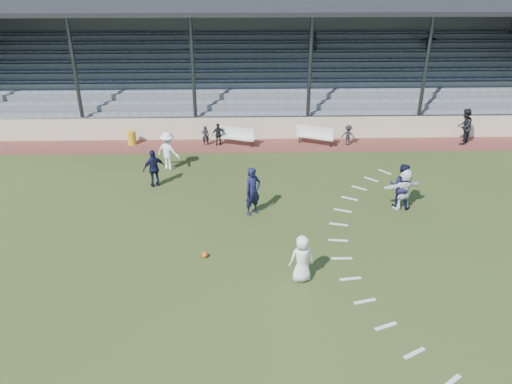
# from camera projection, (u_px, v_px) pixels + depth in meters

# --- Properties ---
(ground) EXTENTS (90.00, 90.00, 0.00)m
(ground) POSITION_uv_depth(u_px,v_px,m) (258.00, 260.00, 16.81)
(ground) COLOR #313E19
(ground) RESTS_ON ground
(cinder_track) EXTENTS (34.00, 2.00, 0.02)m
(cinder_track) POSITION_uv_depth(u_px,v_px,m) (252.00, 146.00, 26.18)
(cinder_track) COLOR brown
(cinder_track) RESTS_ON ground
(retaining_wall) EXTENTS (34.00, 0.18, 1.20)m
(retaining_wall) POSITION_uv_depth(u_px,v_px,m) (252.00, 128.00, 26.85)
(retaining_wall) COLOR beige
(retaining_wall) RESTS_ON ground
(bench_left) EXTENTS (2.02, 1.07, 0.95)m
(bench_left) POSITION_uv_depth(u_px,v_px,m) (236.00, 135.00, 25.98)
(bench_left) COLOR silver
(bench_left) RESTS_ON cinder_track
(bench_right) EXTENTS (2.00, 1.22, 0.95)m
(bench_right) POSITION_uv_depth(u_px,v_px,m) (315.00, 134.00, 26.09)
(bench_right) COLOR silver
(bench_right) RESTS_ON cinder_track
(trash_bin) EXTENTS (0.45, 0.45, 0.72)m
(trash_bin) POSITION_uv_depth(u_px,v_px,m) (132.00, 138.00, 26.18)
(trash_bin) COLOR gold
(trash_bin) RESTS_ON cinder_track
(football) EXTENTS (0.20, 0.20, 0.20)m
(football) POSITION_uv_depth(u_px,v_px,m) (205.00, 255.00, 16.89)
(football) COLOR #E7550D
(football) RESTS_ON ground
(player_white_lead) EXTENTS (0.85, 0.63, 1.59)m
(player_white_lead) POSITION_uv_depth(u_px,v_px,m) (302.00, 259.00, 15.47)
(player_white_lead) COLOR white
(player_white_lead) RESTS_ON ground
(player_navy_lead) EXTENTS (0.85, 0.80, 1.95)m
(player_navy_lead) POSITION_uv_depth(u_px,v_px,m) (253.00, 191.00, 19.23)
(player_navy_lead) COLOR #131436
(player_navy_lead) RESTS_ON ground
(player_navy_mid) EXTENTS (1.11, 0.99, 1.88)m
(player_navy_mid) POSITION_uv_depth(u_px,v_px,m) (401.00, 186.00, 19.74)
(player_navy_mid) COLOR #131436
(player_navy_mid) RESTS_ON ground
(player_white_wing) EXTENTS (1.35, 1.12, 1.81)m
(player_white_wing) POSITION_uv_depth(u_px,v_px,m) (168.00, 151.00, 23.11)
(player_white_wing) COLOR white
(player_white_wing) RESTS_ON ground
(player_navy_wing) EXTENTS (1.06, 0.82, 1.67)m
(player_navy_wing) POSITION_uv_depth(u_px,v_px,m) (154.00, 168.00, 21.51)
(player_navy_wing) COLOR #131436
(player_navy_wing) RESTS_ON ground
(player_white_back) EXTENTS (1.69, 0.93, 1.74)m
(player_white_back) POSITION_uv_depth(u_px,v_px,m) (404.00, 189.00, 19.66)
(player_white_back) COLOR white
(player_white_back) RESTS_ON ground
(official) EXTENTS (1.13, 1.16, 1.89)m
(official) POSITION_uv_depth(u_px,v_px,m) (464.00, 126.00, 26.01)
(official) COLOR black
(official) RESTS_ON cinder_track
(sub_left_near) EXTENTS (0.40, 0.27, 1.05)m
(sub_left_near) POSITION_uv_depth(u_px,v_px,m) (205.00, 136.00, 25.99)
(sub_left_near) COLOR black
(sub_left_near) RESTS_ON cinder_track
(sub_left_far) EXTENTS (0.75, 0.47, 1.20)m
(sub_left_far) POSITION_uv_depth(u_px,v_px,m) (218.00, 134.00, 25.94)
(sub_left_far) COLOR black
(sub_left_far) RESTS_ON cinder_track
(sub_right) EXTENTS (0.78, 0.59, 1.08)m
(sub_right) POSITION_uv_depth(u_px,v_px,m) (348.00, 135.00, 26.02)
(sub_right) COLOR black
(sub_right) RESTS_ON cinder_track
(grandstand) EXTENTS (34.60, 9.00, 6.61)m
(grandstand) POSITION_uv_depth(u_px,v_px,m) (251.00, 77.00, 30.34)
(grandstand) COLOR slate
(grandstand) RESTS_ON ground
(penalty_arc) EXTENTS (3.89, 14.63, 0.01)m
(penalty_arc) POSITION_uv_depth(u_px,v_px,m) (379.00, 258.00, 16.90)
(penalty_arc) COLOR silver
(penalty_arc) RESTS_ON ground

